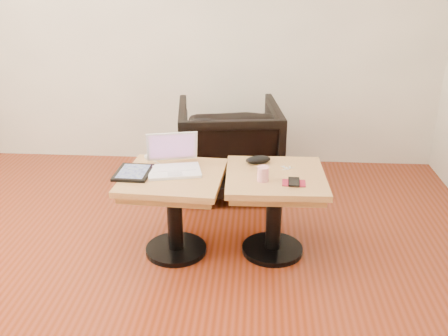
# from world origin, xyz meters

# --- Properties ---
(room_shell) EXTENTS (4.52, 4.52, 2.71)m
(room_shell) POSITION_xyz_m (0.00, 0.00, 1.35)
(room_shell) COLOR #66230D
(room_shell) RESTS_ON ground
(side_table_left) EXTENTS (0.63, 0.63, 0.54)m
(side_table_left) POSITION_xyz_m (0.17, 0.61, 0.41)
(side_table_left) COLOR black
(side_table_left) RESTS_ON ground
(side_table_right) EXTENTS (0.61, 0.61, 0.54)m
(side_table_right) POSITION_xyz_m (0.79, 0.66, 0.41)
(side_table_right) COLOR black
(side_table_right) RESTS_ON ground
(laptop) EXTENTS (0.37, 0.36, 0.22)m
(laptop) POSITION_xyz_m (0.16, 0.69, 0.59)
(laptop) COLOR white
(laptop) RESTS_ON side_table_left
(tablet) EXTENTS (0.21, 0.27, 0.02)m
(tablet) POSITION_xyz_m (-0.07, 0.60, 0.55)
(tablet) COLOR black
(tablet) RESTS_ON side_table_left
(charging_adapter) EXTENTS (0.06, 0.06, 0.03)m
(charging_adapter) POSITION_xyz_m (-0.03, 0.86, 0.55)
(charging_adapter) COLOR white
(charging_adapter) RESTS_ON side_table_left
(glasses_case) EXTENTS (0.18, 0.12, 0.05)m
(glasses_case) POSITION_xyz_m (0.68, 0.82, 0.57)
(glasses_case) COLOR black
(glasses_case) RESTS_ON side_table_right
(striped_cup) EXTENTS (0.07, 0.07, 0.09)m
(striped_cup) POSITION_xyz_m (0.71, 0.56, 0.59)
(striped_cup) COLOR #EC445E
(striped_cup) RESTS_ON side_table_right
(earbuds_tangle) EXTENTS (0.07, 0.05, 0.01)m
(earbuds_tangle) POSITION_xyz_m (0.86, 0.75, 0.55)
(earbuds_tangle) COLOR white
(earbuds_tangle) RESTS_ON side_table_right
(phone_on_sleeve) EXTENTS (0.14, 0.12, 0.02)m
(phone_on_sleeve) POSITION_xyz_m (0.89, 0.53, 0.55)
(phone_on_sleeve) COLOR maroon
(phone_on_sleeve) RESTS_ON side_table_right
(armchair) EXTENTS (0.87, 0.89, 0.72)m
(armchair) POSITION_xyz_m (0.44, 1.60, 0.36)
(armchair) COLOR black
(armchair) RESTS_ON ground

